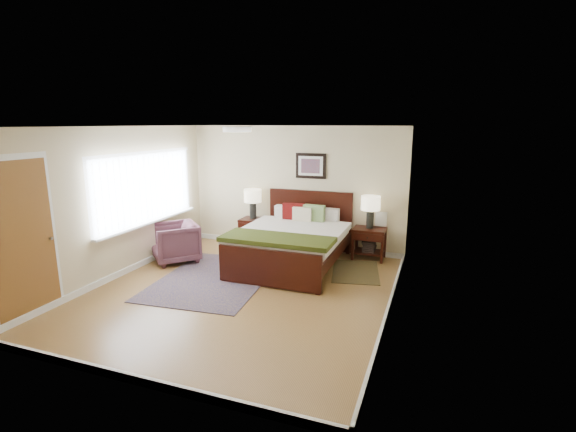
% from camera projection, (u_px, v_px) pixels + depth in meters
% --- Properties ---
extents(floor, '(5.00, 5.00, 0.00)m').
position_uv_depth(floor, '(241.00, 291.00, 6.46)').
color(floor, olive).
rests_on(floor, ground).
extents(back_wall, '(4.50, 0.04, 2.50)m').
position_uv_depth(back_wall, '(294.00, 188.00, 8.48)').
color(back_wall, '#C5B48E').
rests_on(back_wall, ground).
extents(front_wall, '(4.50, 0.04, 2.50)m').
position_uv_depth(front_wall, '(119.00, 265.00, 3.89)').
color(front_wall, '#C5B48E').
rests_on(front_wall, ground).
extents(left_wall, '(0.04, 5.00, 2.50)m').
position_uv_depth(left_wall, '(118.00, 203.00, 6.94)').
color(left_wall, '#C5B48E').
rests_on(left_wall, ground).
extents(right_wall, '(0.04, 5.00, 2.50)m').
position_uv_depth(right_wall, '(394.00, 225.00, 5.43)').
color(right_wall, '#C5B48E').
rests_on(right_wall, ground).
extents(ceiling, '(4.50, 5.00, 0.02)m').
position_uv_depth(ceiling, '(237.00, 127.00, 5.91)').
color(ceiling, white).
rests_on(ceiling, back_wall).
extents(window, '(0.11, 2.72, 1.32)m').
position_uv_depth(window, '(147.00, 189.00, 7.54)').
color(window, silver).
rests_on(window, left_wall).
extents(door, '(0.06, 1.00, 2.18)m').
position_uv_depth(door, '(23.00, 240.00, 5.37)').
color(door, silver).
rests_on(door, ground).
extents(ceil_fixture, '(0.44, 0.44, 0.08)m').
position_uv_depth(ceil_fixture, '(237.00, 129.00, 5.92)').
color(ceil_fixture, white).
rests_on(ceil_fixture, ceiling).
extents(bed, '(1.85, 2.24, 1.21)m').
position_uv_depth(bed, '(292.00, 236.00, 7.50)').
color(bed, black).
rests_on(bed, ground).
extents(wall_art, '(0.62, 0.05, 0.50)m').
position_uv_depth(wall_art, '(311.00, 166.00, 8.23)').
color(wall_art, black).
rests_on(wall_art, back_wall).
extents(nightstand_left, '(0.50, 0.45, 0.60)m').
position_uv_depth(nightstand_left, '(253.00, 225.00, 8.70)').
color(nightstand_left, black).
rests_on(nightstand_left, ground).
extents(nightstand_right, '(0.61, 0.46, 0.60)m').
position_uv_depth(nightstand_right, '(369.00, 241.00, 7.92)').
color(nightstand_right, black).
rests_on(nightstand_right, ground).
extents(lamp_left, '(0.36, 0.36, 0.61)m').
position_uv_depth(lamp_left, '(253.00, 198.00, 8.59)').
color(lamp_left, black).
rests_on(lamp_left, nightstand_left).
extents(lamp_right, '(0.36, 0.36, 0.61)m').
position_uv_depth(lamp_right, '(371.00, 206.00, 7.78)').
color(lamp_right, black).
rests_on(lamp_right, nightstand_right).
extents(armchair, '(1.12, 1.12, 0.73)m').
position_uv_depth(armchair, '(175.00, 242.00, 7.79)').
color(armchair, '#5A313F').
rests_on(armchair, ground).
extents(rug_persian, '(1.91, 2.56, 0.01)m').
position_uv_depth(rug_persian, '(214.00, 279.00, 6.97)').
color(rug_persian, '#0D0D43').
rests_on(rug_persian, ground).
extents(rug_navy, '(1.01, 1.32, 0.01)m').
position_uv_depth(rug_navy, '(355.00, 272.00, 7.29)').
color(rug_navy, black).
rests_on(rug_navy, ground).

